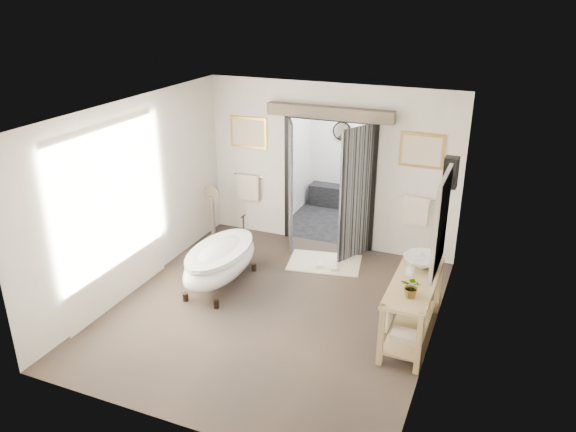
# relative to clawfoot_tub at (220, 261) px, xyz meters

# --- Properties ---
(ground_plane) EXTENTS (5.00, 5.00, 0.00)m
(ground_plane) POSITION_rel_clawfoot_tub_xyz_m (1.04, -0.36, -0.43)
(ground_plane) COLOR #4A3A2E
(room_shell) EXTENTS (4.52, 5.02, 2.91)m
(room_shell) POSITION_rel_clawfoot_tub_xyz_m (1.00, -0.49, 1.43)
(room_shell) COLOR silver
(room_shell) RESTS_ON ground_plane
(shower_room) EXTENTS (2.22, 2.01, 2.51)m
(shower_room) POSITION_rel_clawfoot_tub_xyz_m (1.04, 3.63, 0.48)
(shower_room) COLOR black
(shower_room) RESTS_ON ground_plane
(back_wall_dressing) EXTENTS (3.82, 0.77, 2.52)m
(back_wall_dressing) POSITION_rel_clawfoot_tub_xyz_m (1.04, 1.95, 1.14)
(back_wall_dressing) COLOR black
(back_wall_dressing) RESTS_ON ground_plane
(clawfoot_tub) EXTENTS (0.80, 1.79, 0.87)m
(clawfoot_tub) POSITION_rel_clawfoot_tub_xyz_m (0.00, 0.00, 0.00)
(clawfoot_tub) COLOR black
(clawfoot_tub) RESTS_ON ground_plane
(vanity) EXTENTS (0.57, 1.60, 0.85)m
(vanity) POSITION_rel_clawfoot_tub_xyz_m (2.99, -0.28, 0.08)
(vanity) COLOR tan
(vanity) RESTS_ON ground_plane
(pedestal_mirror) EXTENTS (0.32, 0.21, 1.07)m
(pedestal_mirror) POSITION_rel_clawfoot_tub_xyz_m (-0.95, 1.44, 0.03)
(pedestal_mirror) COLOR #716453
(pedestal_mirror) RESTS_ON ground_plane
(rug) EXTENTS (1.33, 1.01, 0.01)m
(rug) POSITION_rel_clawfoot_tub_xyz_m (1.26, 1.34, -0.42)
(rug) COLOR beige
(rug) RESTS_ON ground_plane
(slippers) EXTENTS (0.44, 0.29, 0.05)m
(slippers) POSITION_rel_clawfoot_tub_xyz_m (1.34, 1.21, -0.39)
(slippers) COLOR beige
(slippers) RESTS_ON rug
(basin) EXTENTS (0.67, 0.67, 0.17)m
(basin) POSITION_rel_clawfoot_tub_xyz_m (3.03, 0.15, 0.51)
(basin) COLOR white
(basin) RESTS_ON vanity
(plant) EXTENTS (0.28, 0.26, 0.28)m
(plant) POSITION_rel_clawfoot_tub_xyz_m (3.05, -0.69, 0.56)
(plant) COLOR gray
(plant) RESTS_ON vanity
(soap_bottle_a) EXTENTS (0.10, 0.10, 0.17)m
(soap_bottle_a) POSITION_rel_clawfoot_tub_xyz_m (2.93, -0.13, 0.51)
(soap_bottle_a) COLOR gray
(soap_bottle_a) RESTS_ON vanity
(soap_bottle_b) EXTENTS (0.16, 0.16, 0.16)m
(soap_bottle_b) POSITION_rel_clawfoot_tub_xyz_m (3.00, 0.29, 0.51)
(soap_bottle_b) COLOR gray
(soap_bottle_b) RESTS_ON vanity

